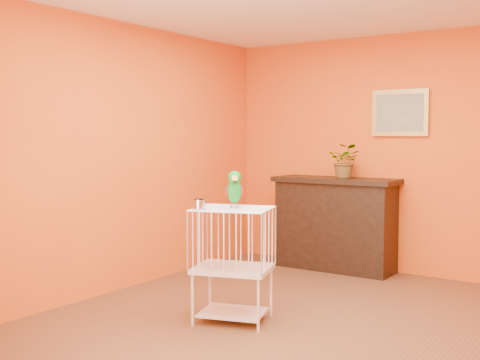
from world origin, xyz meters
The scene contains 8 objects.
ground centered at (0.00, 0.00, 0.00)m, with size 4.50×4.50×0.00m, color brown.
room_shell centered at (0.00, 0.00, 1.58)m, with size 4.50×4.50×4.50m.
console_cabinet centered at (-0.65, 2.01, 0.52)m, with size 1.39×0.50×1.04m.
potted_plant centered at (-0.53, 1.98, 1.18)m, with size 0.34×0.38×0.30m, color #26722D.
framed_picture centered at (0.00, 2.22, 1.75)m, with size 0.62×0.04×0.50m.
birdcage centered at (-0.51, -0.20, 0.48)m, with size 0.71×0.62×0.92m.
feed_cup centered at (-0.68, -0.41, 0.97)m, with size 0.11×0.11×0.07m, color silver.
parrot centered at (-0.52, -0.16, 1.08)m, with size 0.21×0.25×0.30m.
Camera 1 is at (2.23, -4.11, 1.50)m, focal length 45.00 mm.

